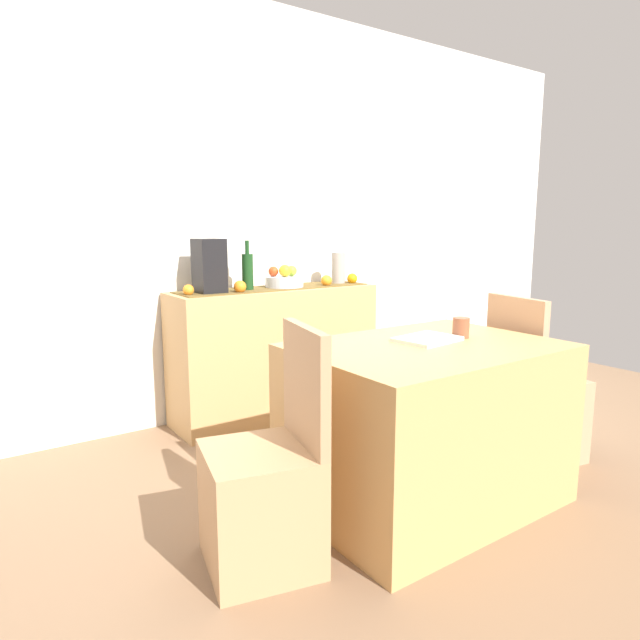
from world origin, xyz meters
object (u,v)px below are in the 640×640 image
Objects in this scene: fruit_bowl at (284,282)px; dining_table at (426,424)px; open_book at (427,339)px; chair_by_corner at (534,410)px; chair_near_window at (265,496)px; sideboard_console at (276,352)px; coffee_maker at (209,266)px; ceramic_vase at (338,268)px; coffee_cup at (461,328)px; wine_bottle at (248,271)px.

fruit_bowl is 1.52m from dining_table.
open_book is 0.93m from chair_by_corner.
sideboard_console is at bearing 58.12° from chair_near_window.
open_book is (0.46, -1.36, -0.27)m from coffee_maker.
chair_by_corner is at bearing -60.47° from sideboard_console.
sideboard_console is 6.31× the size of ceramic_vase.
open_book is at bearing -89.71° from sideboard_console.
chair_near_window is (-1.08, -0.02, -0.52)m from coffee_cup.
ceramic_vase is 1.47m from open_book.
coffee_cup is at bearing -84.91° from fruit_bowl.
dining_table is 12.17× the size of coffee_cup.
dining_table is at bearing -91.67° from sideboard_console.
open_book is (0.20, -1.36, -0.23)m from wine_bottle.
ceramic_vase is at bearing 62.00° from open_book.
sideboard_console is 5.45× the size of fruit_bowl.
fruit_bowl is at bearing 95.09° from coffee_cup.
coffee_maker is at bearing 180.00° from sideboard_console.
fruit_bowl reaches higher than open_book.
coffee_cup is at bearing 178.30° from chair_by_corner.
wine_bottle is at bearing 64.23° from chair_near_window.
chair_near_window is at bearing -179.75° from dining_table.
coffee_cup reaches higher than dining_table.
coffee_cup is (0.19, -0.03, 0.04)m from open_book.
dining_table is (-0.56, -1.42, -0.60)m from ceramic_vase.
dining_table is at bearing 0.25° from chair_near_window.
wine_bottle is 1.43× the size of ceramic_vase.
coffee_maker is 1.49× the size of ceramic_vase.
wine_bottle is 0.27× the size of dining_table.
chair_near_window reaches higher than dining_table.
chair_near_window is (-0.89, -0.06, -0.48)m from open_book.
ceramic_vase is (0.97, 0.00, -0.05)m from coffee_maker.
sideboard_console is at bearing 0.00° from wine_bottle.
coffee_maker is 3.45× the size of coffee_cup.
coffee_maker reaches higher than wine_bottle.
fruit_bowl is 1.37m from open_book.
dining_table is at bearing -139.29° from open_book.
chair_by_corner is at bearing -62.70° from fruit_bowl.
chair_near_window reaches higher than coffee_cup.
chair_by_corner is at bearing -54.76° from wine_bottle.
fruit_bowl is 2.67× the size of coffee_cup.
wine_bottle is 0.35× the size of chair_near_window.
dining_table is at bearing -111.54° from ceramic_vase.
fruit_bowl reaches higher than coffee_cup.
ceramic_vase is (0.52, 0.00, 0.54)m from sideboard_console.
sideboard_console is 0.75m from coffee_maker.
fruit_bowl is at bearing 0.00° from wine_bottle.
fruit_bowl is 0.54m from coffee_maker.
coffee_cup is (0.12, -1.40, -0.11)m from fruit_bowl.
coffee_maker is (-0.26, 0.00, 0.04)m from wine_bottle.
coffee_cup is 0.80m from chair_by_corner.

